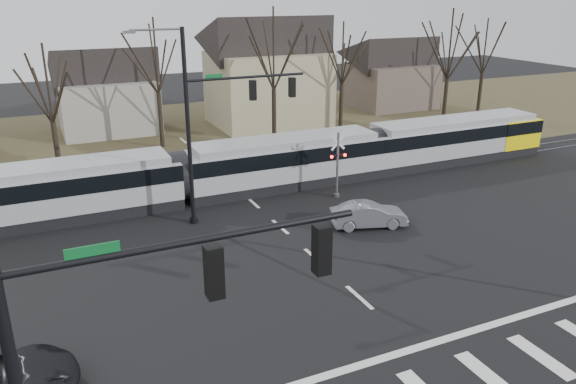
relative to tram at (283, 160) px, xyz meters
name	(u,v)px	position (x,y,z in m)	size (l,w,h in m)	color
ground	(387,322)	(-2.89, -16.00, -1.72)	(140.00, 140.00, 0.00)	black
grass_verge	(177,135)	(-2.89, 16.00, -1.71)	(140.00, 28.00, 0.01)	#38331E
stop_line	(416,348)	(-2.89, -17.80, -1.71)	(28.00, 0.35, 0.01)	silver
lane_dashes	(241,192)	(-2.89, 0.00, -1.71)	(0.18, 30.00, 0.01)	silver
rail_pair	(242,193)	(-2.89, -0.20, -1.69)	(90.00, 1.52, 0.06)	#59595E
tram	(283,160)	(0.00, 0.00, 0.00)	(41.54, 3.08, 3.15)	gray
sedan	(368,215)	(1.40, -7.88, -1.06)	(4.23, 2.46, 1.32)	slate
signal_pole_near_left	(111,353)	(-13.29, -22.00, 3.98)	(9.28, 0.44, 10.20)	black
signal_pole_far	(218,116)	(-5.29, -3.50, 3.98)	(9.28, 0.44, 10.20)	black
rail_crossing_signal	(337,167)	(2.11, -3.21, 0.17)	(1.08, 0.36, 4.00)	#59595B
tree_row	(218,86)	(-0.89, 10.00, 3.28)	(59.20, 7.20, 10.00)	black
house_b	(106,86)	(-7.89, 20.00, 2.25)	(8.64, 7.56, 7.65)	gray
house_c	(268,67)	(6.11, 17.00, 3.52)	(10.80, 8.64, 10.10)	#99936F
house_d	(391,69)	(21.11, 19.00, 2.25)	(8.64, 7.56, 7.65)	brown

